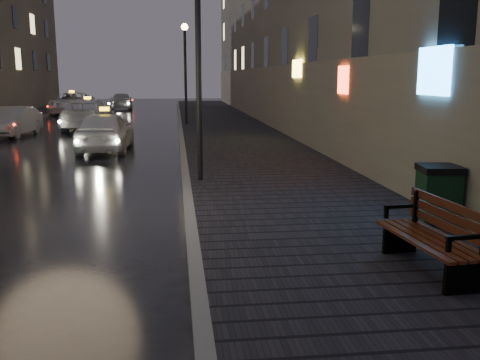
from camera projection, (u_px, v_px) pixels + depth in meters
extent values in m
plane|color=black|center=(87.00, 275.00, 7.37)|extent=(120.00, 120.00, 0.00)
cube|color=black|center=(226.00, 127.00, 28.28)|extent=(4.60, 58.00, 0.15)
cube|color=slate|center=(180.00, 127.00, 28.00)|extent=(0.20, 58.00, 0.15)
cube|color=slate|center=(3.00, 129.00, 26.96)|extent=(0.20, 58.00, 0.15)
cube|color=#605B54|center=(273.00, 10.00, 31.33)|extent=(1.80, 50.00, 13.00)
cylinder|color=black|center=(199.00, 78.00, 12.93)|extent=(0.14, 0.14, 5.00)
cylinder|color=black|center=(186.00, 77.00, 28.52)|extent=(0.14, 0.14, 5.00)
sphere|color=#FFD88C|center=(185.00, 27.00, 28.03)|extent=(0.36, 0.36, 0.36)
cube|color=black|center=(464.00, 277.00, 6.35)|extent=(0.52, 0.11, 0.41)
cube|color=black|center=(463.00, 237.00, 6.25)|extent=(0.44, 0.09, 0.05)
cube|color=black|center=(400.00, 239.00, 7.84)|extent=(0.52, 0.11, 0.41)
cube|color=black|center=(415.00, 214.00, 7.82)|extent=(0.07, 0.07, 0.72)
cube|color=black|center=(398.00, 206.00, 7.73)|extent=(0.44, 0.09, 0.05)
cube|color=#3E150D|center=(430.00, 239.00, 7.05)|extent=(0.80, 1.91, 0.04)
cube|color=#3E150D|center=(448.00, 216.00, 7.04)|extent=(0.20, 1.85, 0.41)
cube|color=black|center=(438.00, 198.00, 9.34)|extent=(0.71, 0.71, 0.92)
cube|color=black|center=(440.00, 169.00, 9.24)|extent=(0.76, 0.76, 0.12)
imported|color=silver|center=(105.00, 131.00, 19.49)|extent=(1.87, 4.37, 1.47)
imported|color=gray|center=(12.00, 122.00, 24.42)|extent=(1.84, 4.17, 1.33)
imported|color=white|center=(88.00, 114.00, 27.56)|extent=(2.42, 5.43, 1.55)
imported|color=silver|center=(72.00, 103.00, 38.90)|extent=(2.85, 5.72, 1.56)
imported|color=#9FA0A7|center=(121.00, 101.00, 43.72)|extent=(2.16, 4.37, 1.43)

